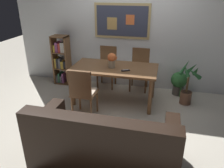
# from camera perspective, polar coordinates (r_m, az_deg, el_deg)

# --- Properties ---
(ground_plane) EXTENTS (12.00, 12.00, 0.00)m
(ground_plane) POSITION_cam_1_polar(r_m,az_deg,el_deg) (4.10, 0.71, -7.13)
(ground_plane) COLOR beige
(wall_back_with_painting) EXTENTS (5.20, 0.14, 2.60)m
(wall_back_with_painting) POSITION_cam_1_polar(r_m,az_deg,el_deg) (4.86, 4.37, 14.17)
(wall_back_with_painting) COLOR silver
(wall_back_with_painting) RESTS_ON ground_plane
(dining_table) EXTENTS (1.62, 0.85, 0.72)m
(dining_table) POSITION_cam_1_polar(r_m,az_deg,el_deg) (4.21, 0.62, 3.25)
(dining_table) COLOR brown
(dining_table) RESTS_ON ground_plane
(dining_chair_far_left) EXTENTS (0.40, 0.41, 0.91)m
(dining_chair_far_left) POSITION_cam_1_polar(r_m,az_deg,el_deg) (5.00, -1.19, 5.47)
(dining_chair_far_left) COLOR brown
(dining_chair_far_left) RESTS_ON ground_plane
(dining_chair_far_right) EXTENTS (0.40, 0.41, 0.91)m
(dining_chair_far_right) POSITION_cam_1_polar(r_m,az_deg,el_deg) (4.88, 7.25, 4.79)
(dining_chair_far_right) COLOR brown
(dining_chair_far_right) RESTS_ON ground_plane
(dining_chair_near_left) EXTENTS (0.40, 0.41, 0.91)m
(dining_chair_near_left) POSITION_cam_1_polar(r_m,az_deg,el_deg) (3.71, -7.67, -1.51)
(dining_chair_near_left) COLOR brown
(dining_chair_near_left) RESTS_ON ground_plane
(leather_couch) EXTENTS (1.80, 0.84, 0.84)m
(leather_couch) POSITION_cam_1_polar(r_m,az_deg,el_deg) (2.84, -2.17, -15.33)
(leather_couch) COLOR black
(leather_couch) RESTS_ON ground_plane
(bookshelf) EXTENTS (0.36, 0.28, 1.13)m
(bookshelf) POSITION_cam_1_polar(r_m,az_deg,el_deg) (5.25, -12.99, 5.96)
(bookshelf) COLOR brown
(bookshelf) RESTS_ON ground_plane
(potted_ivy) EXTENTS (0.33, 0.33, 0.53)m
(potted_ivy) POSITION_cam_1_polar(r_m,az_deg,el_deg) (4.83, 16.95, 0.46)
(potted_ivy) COLOR #4C4742
(potted_ivy) RESTS_ON ground_plane
(potted_palm) EXTENTS (0.43, 0.45, 0.87)m
(potted_palm) POSITION_cam_1_polar(r_m,az_deg,el_deg) (4.46, 19.05, -0.53)
(potted_palm) COLOR brown
(potted_palm) RESTS_ON ground_plane
(flower_vase) EXTENTS (0.18, 0.18, 0.28)m
(flower_vase) POSITION_cam_1_polar(r_m,az_deg,el_deg) (4.12, -0.03, 6.40)
(flower_vase) COLOR tan
(flower_vase) RESTS_ON dining_table
(tv_remote) EXTENTS (0.16, 0.11, 0.02)m
(tv_remote) POSITION_cam_1_polar(r_m,az_deg,el_deg) (3.99, 3.52, 3.55)
(tv_remote) COLOR black
(tv_remote) RESTS_ON dining_table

